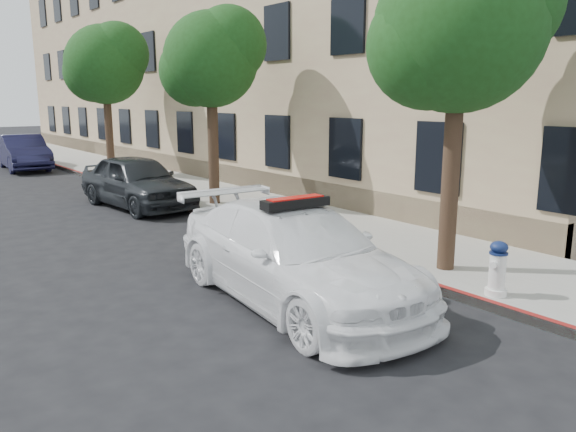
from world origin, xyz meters
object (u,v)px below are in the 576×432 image
at_px(police_car, 295,254).
at_px(fire_hydrant, 497,269).
at_px(parked_car_far, 24,152).
at_px(parked_car_mid, 137,181).

bearing_deg(police_car, fire_hydrant, -35.83).
bearing_deg(police_car, parked_car_far, 92.91).
bearing_deg(parked_car_mid, fire_hydrant, -88.20).
distance_m(police_car, fire_hydrant, 3.08).
relative_size(police_car, parked_car_far, 1.15).
relative_size(police_car, fire_hydrant, 6.24).
xyz_separation_m(police_car, fire_hydrant, (2.33, -2.02, -0.19)).
relative_size(parked_car_far, fire_hydrant, 5.41).
relative_size(parked_car_mid, parked_car_far, 0.97).
bearing_deg(parked_car_mid, parked_car_far, 87.76).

